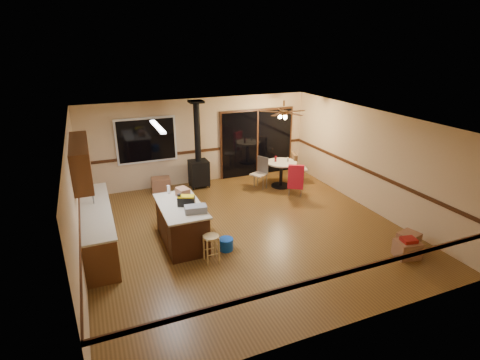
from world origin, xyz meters
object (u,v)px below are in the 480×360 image
chair_near (296,177)px  box_under_window (161,185)px  toolbox_black (186,201)px  box_corner_b (408,240)px  wood_stove (199,164)px  blue_bucket (226,244)px  dining_table (281,170)px  box_corner_a (407,249)px  chair_left (261,169)px  chair_right (295,165)px  toolbox_grey (196,209)px  bar_stool (211,249)px  kitchen_island (182,224)px

chair_near → box_under_window: chair_near is taller
toolbox_black → box_corner_b: toolbox_black is taller
wood_stove → blue_bucket: bearing=-98.0°
dining_table → blue_bucket: bearing=-135.2°
box_corner_a → box_corner_b: 0.41m
chair_left → toolbox_black: bearing=-140.7°
chair_near → toolbox_black: bearing=-158.7°
blue_bucket → box_corner_a: size_ratio=0.67×
chair_right → dining_table: bearing=-168.6°
chair_left → chair_right: size_ratio=0.77×
wood_stove → box_under_window: wood_stove is taller
toolbox_grey → toolbox_black: 0.40m
blue_bucket → toolbox_grey: bearing=161.1°
toolbox_black → chair_near: (3.49, 1.36, -0.40)m
chair_right → box_corner_a: bearing=-90.1°
chair_left → chair_right: 1.13m
box_under_window → box_corner_b: bearing=-50.5°
wood_stove → chair_left: wood_stove is taller
blue_bucket → dining_table: (2.83, 2.80, 0.40)m
chair_left → box_under_window: size_ratio=1.01×
toolbox_black → chair_near: bearing=21.3°
wood_stove → dining_table: (2.31, -0.91, -0.20)m
blue_bucket → box_under_window: size_ratio=0.58×
toolbox_grey → chair_right: bearing=34.6°
toolbox_grey → box_under_window: bearing=90.8°
toolbox_grey → box_corner_b: bearing=-20.9°
bar_stool → box_corner_a: 4.01m
box_corner_b → box_corner_a: bearing=-138.7°
box_under_window → box_corner_a: bearing=-53.9°
toolbox_grey → box_under_window: 3.64m
kitchen_island → blue_bucket: 1.07m
kitchen_island → chair_left: (3.00, 2.29, 0.14)m
wood_stove → box_under_window: bearing=177.5°
wood_stove → box_corner_a: size_ratio=5.44×
chair_near → box_corner_b: size_ratio=1.66×
bar_stool → box_corner_a: (3.77, -1.37, -0.11)m
box_under_window → box_corner_b: box_under_window is taller
dining_table → box_corner_a: bearing=-83.4°
dining_table → chair_right: size_ratio=1.30×
chair_near → box_corner_b: bearing=-76.3°
kitchen_island → box_corner_a: 4.75m
kitchen_island → chair_near: size_ratio=2.40×
blue_bucket → toolbox_black: bearing=138.7°
toolbox_grey → box_under_window: (-0.05, 3.56, -0.76)m
chair_near → chair_left: bearing=121.2°
toolbox_black → blue_bucket: 1.24m
kitchen_island → chair_near: 3.83m
box_under_window → box_corner_a: 6.74m
toolbox_black → kitchen_island: bearing=147.6°
chair_left → blue_bucket: bearing=-126.9°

